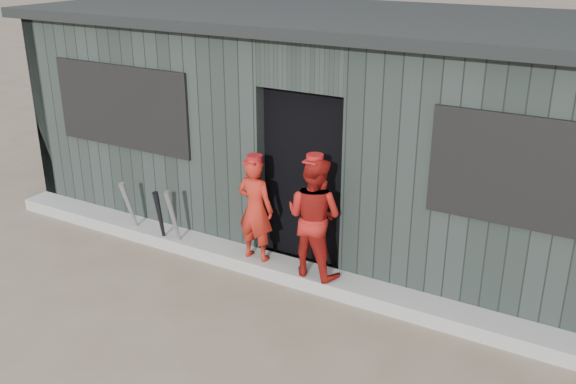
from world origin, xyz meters
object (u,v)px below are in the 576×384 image
Objects in this scene: dugout at (358,126)px; bat_right at (161,220)px; bat_left at (131,210)px; player_red_left at (255,209)px; player_red_right at (314,217)px; player_grey_back at (372,214)px; bat_mid at (174,221)px.

bat_right is at bearing -131.53° from dugout.
player_red_left is (1.73, 0.09, 0.35)m from bat_left.
dugout is at bearing -102.94° from player_red_left.
bat_left is 1.03× the size of bat_right.
bat_right is 1.98m from player_red_right.
dugout is at bearing -38.89° from player_grey_back.
bat_mid is 2.49m from dugout.
bat_left is 2.90m from player_grey_back.
bat_mid is 0.69× the size of player_red_left.
bat_right is 0.65× the size of player_red_left.
player_red_right is at bearing 4.33° from bat_mid.
bat_mid is 0.10× the size of dugout.
bat_right is (-0.20, -0.01, -0.02)m from bat_mid.
bat_left is 0.59× the size of player_grey_back.
bat_mid is at bearing 8.64° from player_red_right.
player_red_right is 0.15× the size of dugout.
bat_mid is at bearing 39.42° from player_grey_back.
bat_mid is 1.78m from player_red_right.
dugout is (-0.66, 1.05, 0.63)m from player_grey_back.
bat_left is 0.97× the size of bat_mid.
player_red_left reaches higher than bat_right.
bat_mid is at bearing 2.85° from bat_right.
player_red_right is at bearing 4.18° from bat_right.
player_grey_back is at bearing -57.78° from dugout.
bat_right is at bearing -4.10° from bat_left.
bat_mid is 1.09m from player_red_left.
dugout is at bearing 48.47° from bat_right.
player_grey_back is at bearing 19.11° from bat_right.
player_grey_back is (1.06, 0.66, -0.07)m from player_red_left.
player_red_right reaches higher than player_grey_back.
player_red_right is (1.93, 0.14, 0.41)m from bat_right.
bat_mid is 0.61× the size of player_grey_back.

